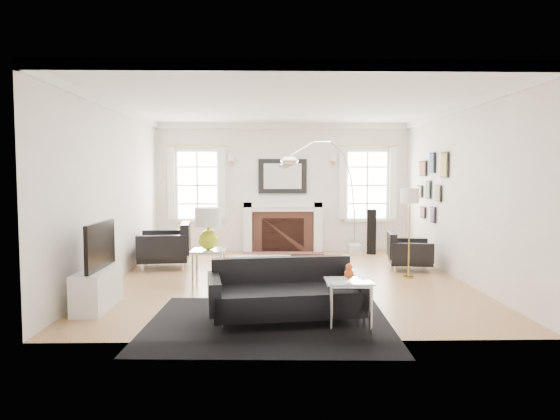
{
  "coord_description": "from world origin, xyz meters",
  "views": [
    {
      "loc": [
        -0.29,
        -7.91,
        1.67
      ],
      "look_at": [
        -0.11,
        0.3,
        1.1
      ],
      "focal_mm": 32.0,
      "sensor_mm": 36.0,
      "label": 1
    }
  ],
  "objects_px": {
    "fireplace": "(283,228)",
    "arc_floor_lamp": "(324,193)",
    "sofa": "(286,294)",
    "armchair_left": "(168,247)",
    "armchair_right": "(407,253)",
    "coffee_table": "(260,262)",
    "gourd_lamp": "(208,226)"
  },
  "relations": [
    {
      "from": "sofa",
      "to": "armchair_left",
      "type": "relative_size",
      "value": 1.71
    },
    {
      "from": "gourd_lamp",
      "to": "arc_floor_lamp",
      "type": "bearing_deg",
      "value": 50.24
    },
    {
      "from": "coffee_table",
      "to": "gourd_lamp",
      "type": "height_order",
      "value": "gourd_lamp"
    },
    {
      "from": "armchair_right",
      "to": "coffee_table",
      "type": "xyz_separation_m",
      "value": [
        -2.58,
        -1.4,
        0.09
      ]
    },
    {
      "from": "sofa",
      "to": "arc_floor_lamp",
      "type": "height_order",
      "value": "arc_floor_lamp"
    },
    {
      "from": "sofa",
      "to": "coffee_table",
      "type": "xyz_separation_m",
      "value": [
        -0.33,
        1.68,
        0.08
      ]
    },
    {
      "from": "fireplace",
      "to": "arc_floor_lamp",
      "type": "height_order",
      "value": "arc_floor_lamp"
    },
    {
      "from": "sofa",
      "to": "armchair_right",
      "type": "xyz_separation_m",
      "value": [
        2.25,
        3.08,
        -0.01
      ]
    },
    {
      "from": "sofa",
      "to": "armchair_left",
      "type": "distance_m",
      "value": 3.94
    },
    {
      "from": "fireplace",
      "to": "armchair_left",
      "type": "xyz_separation_m",
      "value": [
        -2.13,
        -1.7,
        -0.17
      ]
    },
    {
      "from": "fireplace",
      "to": "arc_floor_lamp",
      "type": "distance_m",
      "value": 1.38
    },
    {
      "from": "armchair_right",
      "to": "armchair_left",
      "type": "bearing_deg",
      "value": 175.95
    },
    {
      "from": "armchair_left",
      "to": "arc_floor_lamp",
      "type": "relative_size",
      "value": 0.44
    },
    {
      "from": "armchair_left",
      "to": "arc_floor_lamp",
      "type": "xyz_separation_m",
      "value": [
        2.93,
        0.89,
        0.95
      ]
    },
    {
      "from": "sofa",
      "to": "armchair_right",
      "type": "relative_size",
      "value": 2.05
    },
    {
      "from": "coffee_table",
      "to": "gourd_lamp",
      "type": "xyz_separation_m",
      "value": [
        -0.78,
        0.18,
        0.52
      ]
    },
    {
      "from": "fireplace",
      "to": "gourd_lamp",
      "type": "xyz_separation_m",
      "value": [
        -1.21,
        -3.23,
        0.37
      ]
    },
    {
      "from": "armchair_left",
      "to": "armchair_right",
      "type": "height_order",
      "value": "armchair_left"
    },
    {
      "from": "fireplace",
      "to": "coffee_table",
      "type": "relative_size",
      "value": 1.79
    },
    {
      "from": "sofa",
      "to": "fireplace",
      "type": "bearing_deg",
      "value": 88.81
    },
    {
      "from": "armchair_left",
      "to": "gourd_lamp",
      "type": "relative_size",
      "value": 1.72
    },
    {
      "from": "gourd_lamp",
      "to": "coffee_table",
      "type": "bearing_deg",
      "value": -12.69
    },
    {
      "from": "fireplace",
      "to": "arc_floor_lamp",
      "type": "relative_size",
      "value": 0.69
    },
    {
      "from": "fireplace",
      "to": "gourd_lamp",
      "type": "bearing_deg",
      "value": -110.57
    },
    {
      "from": "coffee_table",
      "to": "arc_floor_lamp",
      "type": "bearing_deg",
      "value": 64.56
    },
    {
      "from": "fireplace",
      "to": "arc_floor_lamp",
      "type": "xyz_separation_m",
      "value": [
        0.8,
        -0.81,
        0.78
      ]
    },
    {
      "from": "fireplace",
      "to": "gourd_lamp",
      "type": "distance_m",
      "value": 3.47
    },
    {
      "from": "armchair_left",
      "to": "arc_floor_lamp",
      "type": "height_order",
      "value": "arc_floor_lamp"
    },
    {
      "from": "gourd_lamp",
      "to": "armchair_left",
      "type": "bearing_deg",
      "value": 121.14
    },
    {
      "from": "armchair_right",
      "to": "coffee_table",
      "type": "distance_m",
      "value": 2.93
    },
    {
      "from": "coffee_table",
      "to": "sofa",
      "type": "bearing_deg",
      "value": -78.94
    },
    {
      "from": "sofa",
      "to": "arc_floor_lamp",
      "type": "xyz_separation_m",
      "value": [
        0.9,
        4.27,
        1.01
      ]
    }
  ]
}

